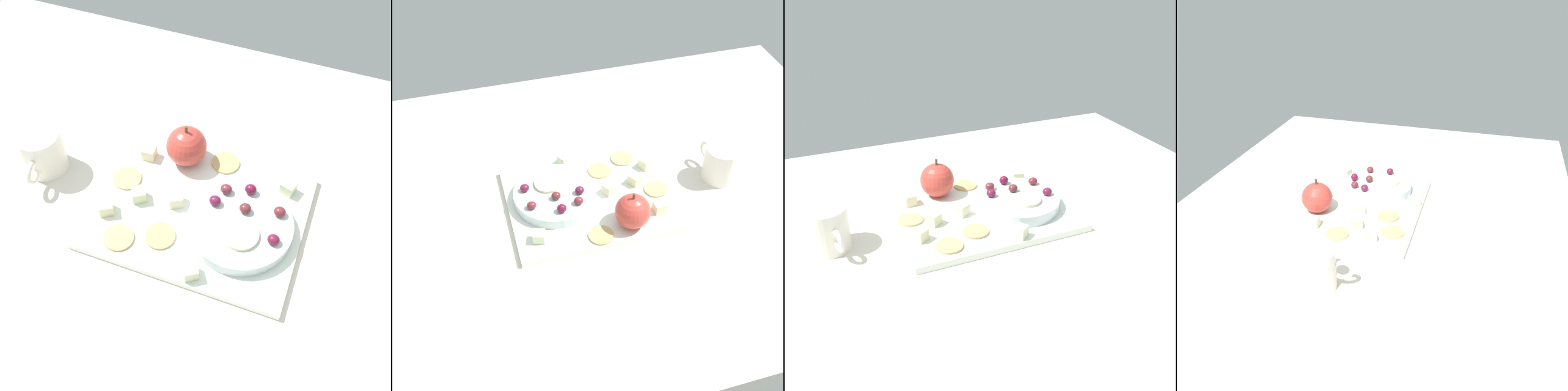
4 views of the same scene
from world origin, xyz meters
TOP-DOWN VIEW (x-y plane):
  - table at (0.00, 0.00)cm, footprint 123.83×92.35cm
  - platter at (-3.84, -2.00)cm, footprint 33.88×26.38cm
  - serving_dish at (-11.14, -0.62)cm, footprint 16.60×16.60cm
  - apple_whole at (1.74, -11.25)cm, footprint 6.94×6.94cm
  - apple_stem at (1.74, -11.25)cm, footprint 0.50×0.50cm
  - cheese_cube_0 at (-0.20, -1.87)cm, footprint 2.98×2.98cm
  - cheese_cube_1 at (-16.48, -10.54)cm, footprint 2.76×2.76cm
  - cheese_cube_2 at (9.89, 3.53)cm, footprint 3.03×3.03cm
  - cheese_cube_3 at (-6.73, 9.44)cm, footprint 3.06×3.06cm
  - cheese_cube_4 at (8.06, -9.56)cm, footprint 2.38×2.38cm
  - cheese_cube_5 at (6.06, -0.63)cm, footprint 3.05×3.05cm
  - cracker_0 at (5.93, 7.43)cm, footprint 4.82×4.82cm
  - cracker_1 at (-0.04, 4.92)cm, footprint 4.82×4.82cm
  - cracker_2 at (-4.95, -12.68)cm, footprint 4.82×4.82cm
  - cracker_3 at (9.65, -3.68)cm, footprint 4.82×4.82cm
  - grape_0 at (-16.81, 1.15)cm, footprint 1.88×1.70cm
  - grape_1 at (-16.44, -4.01)cm, footprint 1.88×1.70cm
  - grape_2 at (-7.33, -5.29)cm, footprint 1.88×1.70cm
  - grape_3 at (-6.39, -2.52)cm, footprint 1.88×1.70cm
  - grape_4 at (-11.26, -2.75)cm, footprint 1.88×1.70cm
  - grape_5 at (-11.02, -6.51)cm, footprint 1.88×1.70cm
  - apple_slice_0 at (-11.92, 1.72)cm, footprint 5.58×5.58cm
  - cup at (24.68, -2.24)cm, footprint 7.45×10.56cm

SIDE VIEW (x-z plane):
  - table at x=0.00cm, z-range 0.00..4.56cm
  - platter at x=-3.84cm, z-range 4.56..5.90cm
  - cracker_0 at x=5.93cm, z-range 5.90..6.30cm
  - cracker_1 at x=-0.04cm, z-range 5.90..6.30cm
  - cracker_2 at x=-4.95cm, z-range 5.90..6.30cm
  - cracker_3 at x=9.65cm, z-range 5.90..6.30cm
  - cheese_cube_0 at x=-0.20cm, z-range 5.90..8.11cm
  - cheese_cube_1 at x=-16.48cm, z-range 5.90..8.11cm
  - cheese_cube_2 at x=9.89cm, z-range 5.90..8.11cm
  - cheese_cube_3 at x=-6.73cm, z-range 5.90..8.11cm
  - cheese_cube_4 at x=8.06cm, z-range 5.90..8.11cm
  - cheese_cube_5 at x=6.06cm, z-range 5.90..8.11cm
  - serving_dish at x=-11.14cm, z-range 5.90..8.15cm
  - apple_slice_0 at x=-11.92cm, z-range 8.15..8.75cm
  - cup at x=24.68cm, z-range 4.56..12.61cm
  - grape_0 at x=-16.81cm, z-range 8.15..9.67cm
  - grape_1 at x=-16.44cm, z-range 8.15..9.68cm
  - grape_2 at x=-7.33cm, z-range 8.15..9.71cm
  - grape_3 at x=-6.39cm, z-range 8.15..9.71cm
  - grape_4 at x=-11.26cm, z-range 8.15..9.73cm
  - grape_5 at x=-11.02cm, z-range 8.15..9.91cm
  - apple_whole at x=1.74cm, z-range 5.90..12.83cm
  - apple_stem at x=1.74cm, z-range 12.83..14.03cm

